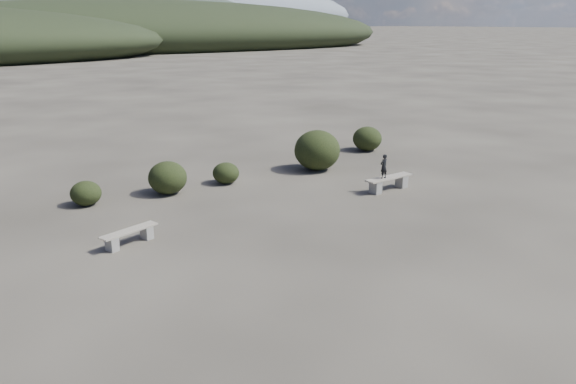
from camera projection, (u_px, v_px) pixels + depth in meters
ground at (385, 269)px, 13.28m from camera, size 1200.00×1200.00×0.00m
bench_left at (130, 236)px, 14.69m from camera, size 1.65×0.81×0.41m
bench_right at (389, 182)px, 19.43m from camera, size 1.94×0.50×0.48m
seated_person at (384, 166)px, 19.08m from camera, size 0.33×0.23×0.84m
shrub_a at (86, 193)px, 17.81m from camera, size 0.97×0.97×0.79m
shrub_b at (168, 178)px, 18.98m from camera, size 1.30×1.30×1.12m
shrub_c at (226, 173)px, 20.24m from camera, size 0.96×0.96×0.77m
shrub_d at (317, 150)px, 22.00m from camera, size 1.80×1.80×1.58m
shrub_e at (367, 139)px, 25.38m from camera, size 1.31×1.31×1.09m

